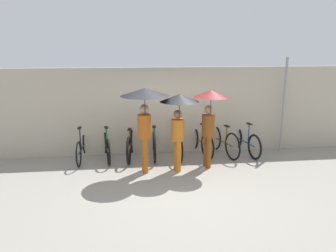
{
  "coord_description": "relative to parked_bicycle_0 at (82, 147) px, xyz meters",
  "views": [
    {
      "loc": [
        -0.98,
        -6.85,
        3.0
      ],
      "look_at": [
        0.0,
        1.33,
        1.0
      ],
      "focal_mm": 35.0,
      "sensor_mm": 36.0,
      "label": 1
    }
  ],
  "objects": [
    {
      "name": "ground_plane",
      "position": [
        2.28,
        -1.83,
        -0.36
      ],
      "size": [
        30.0,
        30.0,
        0.0
      ],
      "primitive_type": "plane",
      "color": "gray"
    },
    {
      "name": "pedestrian_trailing",
      "position": [
        3.25,
        -1.01,
        1.17
      ],
      "size": [
        0.9,
        0.9,
        2.0
      ],
      "rotation": [
        0.0,
        0.0,
        3.27
      ],
      "color": "brown",
      "rests_on": "ground"
    },
    {
      "name": "parked_bicycle_4",
      "position": [
        2.61,
        -0.02,
        0.03
      ],
      "size": [
        0.44,
        1.71,
        1.0
      ],
      "rotation": [
        0.0,
        0.0,
        1.57
      ],
      "color": "black",
      "rests_on": "ground"
    },
    {
      "name": "parked_bicycle_0",
      "position": [
        0.0,
        0.0,
        0.0
      ],
      "size": [
        0.44,
        1.77,
        1.0
      ],
      "rotation": [
        0.0,
        0.0,
        1.55
      ],
      "color": "black",
      "rests_on": "ground"
    },
    {
      "name": "parked_bicycle_3",
      "position": [
        1.96,
        0.04,
        0.01
      ],
      "size": [
        0.44,
        1.74,
        0.98
      ],
      "rotation": [
        0.0,
        0.0,
        1.52
      ],
      "color": "black",
      "rests_on": "ground"
    },
    {
      "name": "pedestrian_leading",
      "position": [
        1.66,
        -1.18,
        1.32
      ],
      "size": [
        1.13,
        1.13,
        2.08
      ],
      "rotation": [
        0.0,
        0.0,
        3.24
      ],
      "color": "#B25619",
      "rests_on": "ground"
    },
    {
      "name": "pedestrian_center",
      "position": [
        2.46,
        -1.19,
        1.12
      ],
      "size": [
        0.91,
        0.91,
        1.93
      ],
      "rotation": [
        0.0,
        0.0,
        3.28
      ],
      "color": "#C66B1E",
      "rests_on": "ground"
    },
    {
      "name": "parked_bicycle_2",
      "position": [
        1.31,
        -0.01,
        0.02
      ],
      "size": [
        0.44,
        1.73,
        0.97
      ],
      "rotation": [
        0.0,
        0.0,
        1.46
      ],
      "color": "black",
      "rests_on": "ground"
    },
    {
      "name": "parked_bicycle_6",
      "position": [
        3.91,
        -0.01,
        0.03
      ],
      "size": [
        0.58,
        1.73,
        1.05
      ],
      "rotation": [
        0.0,
        0.0,
        1.82
      ],
      "color": "black",
      "rests_on": "ground"
    },
    {
      "name": "parked_bicycle_5",
      "position": [
        3.26,
        0.09,
        0.04
      ],
      "size": [
        0.54,
        1.74,
        1.07
      ],
      "rotation": [
        0.0,
        0.0,
        1.79
      ],
      "color": "black",
      "rests_on": "ground"
    },
    {
      "name": "back_wall",
      "position": [
        2.28,
        0.4,
        0.86
      ],
      "size": [
        12.57,
        0.12,
        2.45
      ],
      "color": "#B2A893",
      "rests_on": "ground"
    },
    {
      "name": "parked_bicycle_7",
      "position": [
        4.57,
        0.01,
        0.0
      ],
      "size": [
        0.47,
        1.77,
        0.98
      ],
      "rotation": [
        0.0,
        0.0,
        1.73
      ],
      "color": "black",
      "rests_on": "ground"
    },
    {
      "name": "parked_bicycle_1",
      "position": [
        0.65,
        -0.0,
        0.01
      ],
      "size": [
        0.46,
        1.71,
        0.98
      ],
      "rotation": [
        0.0,
        0.0,
        1.73
      ],
      "color": "black",
      "rests_on": "ground"
    },
    {
      "name": "awning_pole",
      "position": [
        5.68,
        0.09,
        1.0
      ],
      "size": [
        0.07,
        0.07,
        2.73
      ],
      "color": "gray",
      "rests_on": "ground"
    }
  ]
}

